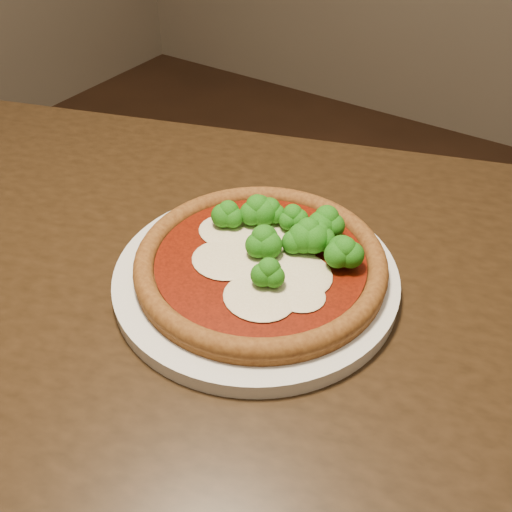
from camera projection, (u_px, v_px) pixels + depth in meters
The scene contains 3 objects.
dining_table at pixel (183, 355), 0.69m from camera, with size 1.52×1.18×0.75m.
plate at pixel (256, 277), 0.65m from camera, with size 0.32×0.32×0.02m, color silver.
pizza at pixel (267, 255), 0.64m from camera, with size 0.28×0.28×0.06m.
Camera 1 is at (0.20, -0.39, 1.19)m, focal length 40.00 mm.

